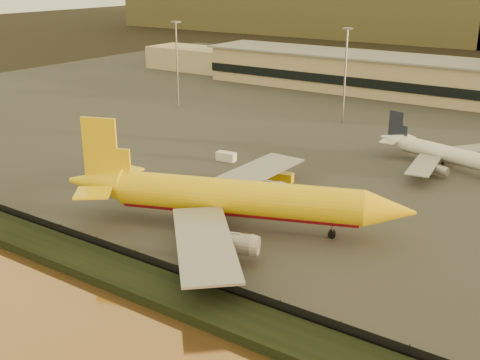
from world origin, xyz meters
name	(u,v)px	position (x,y,z in m)	size (l,w,h in m)	color
ground	(184,232)	(0.00, 0.00, 0.00)	(900.00, 900.00, 0.00)	black
embankment	(106,269)	(0.00, -17.00, 0.70)	(320.00, 7.00, 1.40)	black
tarmac	(397,117)	(0.00, 95.00, 0.10)	(320.00, 220.00, 0.20)	#2D2D2D
perimeter_fence	(126,254)	(0.00, -13.00, 1.30)	(300.00, 0.05, 2.20)	black
terminal_building	(390,76)	(-14.52, 125.55, 6.25)	(202.00, 25.00, 12.60)	tan
apron_light_masts	(433,78)	(15.00, 75.00, 15.70)	(152.20, 12.20, 25.40)	slate
dhl_cargo_jet	(232,199)	(5.84, 5.44, 5.32)	(55.47, 52.59, 17.15)	yellow
white_narrowbody_jet	(449,155)	(25.48, 56.64, 3.18)	(34.27, 32.78, 9.97)	white
gse_vehicle_yellow	(282,177)	(1.14, 29.09, 1.18)	(4.37, 1.97, 1.97)	yellow
gse_vehicle_white	(226,156)	(-16.18, 34.18, 1.17)	(4.30, 1.93, 1.93)	white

